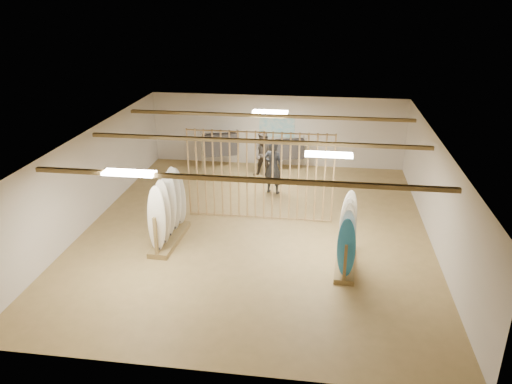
# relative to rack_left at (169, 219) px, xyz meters

# --- Properties ---
(floor) EXTENTS (12.00, 12.00, 0.00)m
(floor) POSITION_rel_rack_left_xyz_m (2.30, 1.09, -0.68)
(floor) COLOR #A88851
(floor) RESTS_ON ground
(ceiling) EXTENTS (12.00, 12.00, 0.00)m
(ceiling) POSITION_rel_rack_left_xyz_m (2.30, 1.09, 2.12)
(ceiling) COLOR gray
(ceiling) RESTS_ON ground
(wall_back) EXTENTS (12.00, 0.00, 12.00)m
(wall_back) POSITION_rel_rack_left_xyz_m (2.30, 7.09, 0.72)
(wall_back) COLOR beige
(wall_back) RESTS_ON ground
(wall_front) EXTENTS (12.00, 0.00, 12.00)m
(wall_front) POSITION_rel_rack_left_xyz_m (2.30, -4.91, 0.72)
(wall_front) COLOR beige
(wall_front) RESTS_ON ground
(wall_left) EXTENTS (0.00, 12.00, 12.00)m
(wall_left) POSITION_rel_rack_left_xyz_m (-2.70, 1.09, 0.72)
(wall_left) COLOR beige
(wall_left) RESTS_ON ground
(wall_right) EXTENTS (0.00, 12.00, 12.00)m
(wall_right) POSITION_rel_rack_left_xyz_m (7.30, 1.09, 0.72)
(wall_right) COLOR beige
(wall_right) RESTS_ON ground
(ceiling_slats) EXTENTS (9.50, 6.12, 0.10)m
(ceiling_slats) POSITION_rel_rack_left_xyz_m (2.30, 1.09, 2.04)
(ceiling_slats) COLOR olive
(ceiling_slats) RESTS_ON ground
(light_panels) EXTENTS (1.20, 0.35, 0.06)m
(light_panels) POSITION_rel_rack_left_xyz_m (2.30, 1.09, 2.06)
(light_panels) COLOR white
(light_panels) RESTS_ON ground
(bamboo_partition) EXTENTS (4.45, 0.05, 2.78)m
(bamboo_partition) POSITION_rel_rack_left_xyz_m (2.30, 1.89, 0.72)
(bamboo_partition) COLOR tan
(bamboo_partition) RESTS_ON ground
(poster) EXTENTS (1.40, 0.03, 0.90)m
(poster) POSITION_rel_rack_left_xyz_m (2.30, 7.07, 0.92)
(poster) COLOR #369DBE
(poster) RESTS_ON ground
(rack_left) EXTENTS (0.63, 2.13, 2.01)m
(rack_left) POSITION_rel_rack_left_xyz_m (0.00, 0.00, 0.00)
(rack_left) COLOR olive
(rack_left) RESTS_ON floor
(rack_right) EXTENTS (0.60, 1.89, 1.78)m
(rack_right) POSITION_rel_rack_left_xyz_m (4.87, -0.68, -0.08)
(rack_right) COLOR olive
(rack_right) RESTS_ON floor
(clothing_rack_a) EXTENTS (1.36, 0.78, 1.52)m
(clothing_rack_a) POSITION_rel_rack_left_xyz_m (0.16, 6.26, 0.30)
(clothing_rack_a) COLOR silver
(clothing_rack_a) RESTS_ON floor
(clothing_rack_b) EXTENTS (1.22, 0.63, 1.35)m
(clothing_rack_b) POSITION_rel_rack_left_xyz_m (2.84, 6.41, 0.19)
(clothing_rack_b) COLOR silver
(clothing_rack_b) RESTS_ON floor
(shopper_a) EXTENTS (0.88, 0.71, 2.11)m
(shopper_a) POSITION_rel_rack_left_xyz_m (2.48, 4.04, 0.37)
(shopper_a) COLOR #24262B
(shopper_a) RESTS_ON floor
(shopper_b) EXTENTS (1.11, 0.96, 1.98)m
(shopper_b) POSITION_rel_rack_left_xyz_m (1.97, 5.55, 0.31)
(shopper_b) COLOR #3A332D
(shopper_b) RESTS_ON floor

